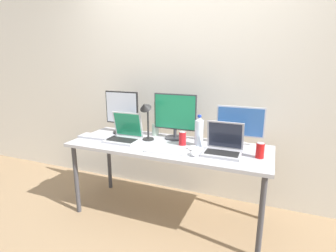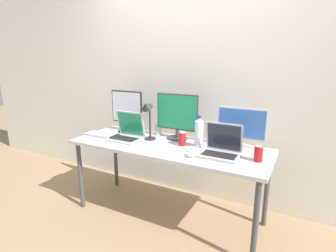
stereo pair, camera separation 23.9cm
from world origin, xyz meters
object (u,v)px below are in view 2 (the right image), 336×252
at_px(laptop_secondary, 221,148).
at_px(mouse_by_keyboard, 190,154).
at_px(monitor_center, 177,115).
at_px(soda_can_by_laptop, 182,139).
at_px(monitor_right, 241,127).
at_px(water_bottle, 199,132).
at_px(bamboo_vase, 159,128).
at_px(desk_lamp, 147,113).
at_px(soda_can_near_keyboard, 258,154).
at_px(keyboard_main, 164,151).
at_px(mouse_by_laptop, 190,148).
at_px(work_desk, 168,151).
at_px(monitor_left, 127,111).
at_px(keyboard_aux, 102,135).
at_px(laptop_silver, 127,133).

relative_size(laptop_secondary, mouse_by_keyboard, 3.01).
bearing_deg(monitor_center, soda_can_by_laptop, -50.44).
bearing_deg(mouse_by_keyboard, laptop_secondary, 13.31).
height_order(monitor_right, water_bottle, monitor_right).
distance_m(bamboo_vase, desk_lamp, 0.30).
relative_size(water_bottle, soda_can_near_keyboard, 2.29).
bearing_deg(soda_can_near_keyboard, keyboard_main, -167.85).
bearing_deg(desk_lamp, monitor_right, 12.81).
height_order(monitor_center, desk_lamp, monitor_center).
relative_size(keyboard_main, desk_lamp, 0.89).
height_order(mouse_by_keyboard, desk_lamp, desk_lamp).
bearing_deg(mouse_by_laptop, bamboo_vase, 165.30).
bearing_deg(monitor_right, work_desk, -160.08).
distance_m(monitor_center, mouse_by_keyboard, 0.55).
relative_size(monitor_center, mouse_by_laptop, 4.12).
bearing_deg(mouse_by_laptop, desk_lamp, -172.58).
relative_size(monitor_right, keyboard_main, 1.18).
xyz_separation_m(monitor_left, desk_lamp, (0.37, -0.17, 0.04)).
bearing_deg(soda_can_near_keyboard, keyboard_aux, -179.01).
relative_size(laptop_silver, bamboo_vase, 0.87).
xyz_separation_m(work_desk, monitor_center, (-0.01, 0.21, 0.30)).
xyz_separation_m(laptop_silver, bamboo_vase, (0.20, 0.28, 0.01)).
bearing_deg(mouse_by_laptop, monitor_right, 52.93).
distance_m(mouse_by_keyboard, bamboo_vase, 0.69).
bearing_deg(keyboard_main, mouse_by_laptop, 36.18).
relative_size(laptop_secondary, soda_can_near_keyboard, 2.47).
distance_m(laptop_secondary, mouse_by_keyboard, 0.27).
xyz_separation_m(monitor_left, monitor_right, (1.22, 0.02, -0.04)).
relative_size(soda_can_near_keyboard, bamboo_vase, 0.35).
height_order(keyboard_aux, water_bottle, water_bottle).
relative_size(keyboard_main, keyboard_aux, 0.96).
relative_size(monitor_left, mouse_by_laptop, 4.10).
bearing_deg(monitor_left, bamboo_vase, 7.36).
distance_m(work_desk, bamboo_vase, 0.37).
bearing_deg(keyboard_aux, mouse_by_keyboard, -8.12).
bearing_deg(bamboo_vase, mouse_by_laptop, -31.26).
height_order(monitor_left, bamboo_vase, monitor_left).
distance_m(monitor_center, desk_lamp, 0.29).
bearing_deg(bamboo_vase, keyboard_aux, -148.92).
bearing_deg(keyboard_main, keyboard_aux, 168.27).
xyz_separation_m(monitor_right, soda_can_near_keyboard, (0.20, -0.25, -0.13)).
bearing_deg(water_bottle, laptop_secondary, -25.53).
distance_m(keyboard_main, bamboo_vase, 0.54).
height_order(work_desk, laptop_silver, laptop_silver).
height_order(work_desk, water_bottle, water_bottle).
height_order(keyboard_aux, desk_lamp, desk_lamp).
bearing_deg(soda_can_near_keyboard, monitor_right, 127.71).
relative_size(work_desk, laptop_secondary, 5.97).
bearing_deg(monitor_left, mouse_by_laptop, -16.24).
relative_size(laptop_secondary, desk_lamp, 0.77).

